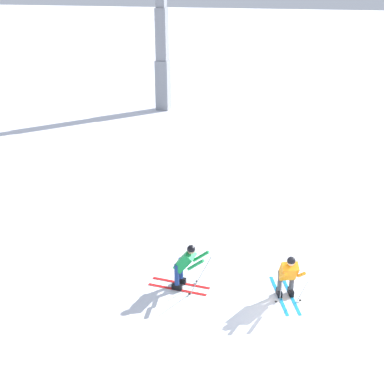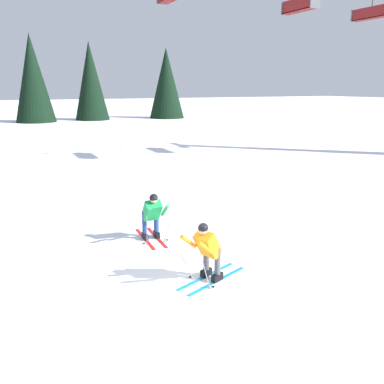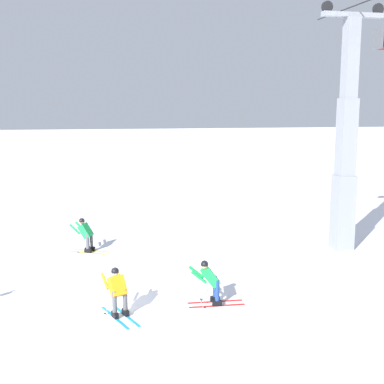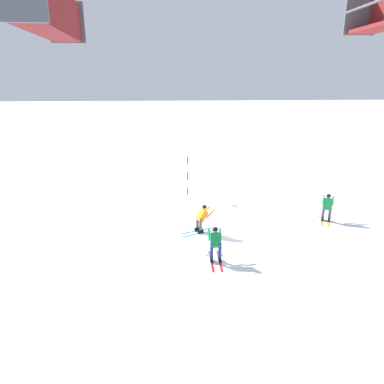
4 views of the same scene
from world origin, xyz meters
TOP-DOWN VIEW (x-y plane):
  - ground_plane at (0.00, 0.00)m, footprint 260.00×260.00m
  - skier_carving_main at (0.91, 0.18)m, footprint 1.82×1.08m
  - lift_tower_far at (19.57, 9.66)m, footprint 0.80×2.88m
  - skier_distant_uphill at (0.70, 2.90)m, footprint 0.73×1.69m

SIDE VIEW (x-z plane):
  - ground_plane at x=0.00m, z-range 0.00..0.00m
  - skier_carving_main at x=0.91m, z-range 0.02..1.48m
  - skier_distant_uphill at x=0.70m, z-range 0.02..1.51m
  - lift_tower_far at x=19.57m, z-range -0.83..8.93m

